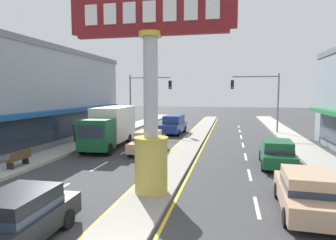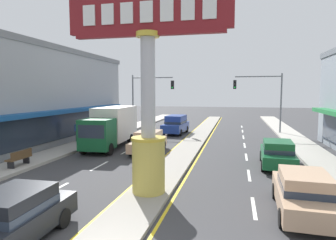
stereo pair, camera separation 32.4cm
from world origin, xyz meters
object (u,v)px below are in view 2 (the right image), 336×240
object	(u,v)px
sedan_far_left_oncoming	(11,218)
street_bench	(20,158)
sedan_far_right_lane	(277,153)
suv_mid_left_lane	(176,124)
box_truck_near_left_lane	(111,126)
sedan_kerb_right	(304,193)
storefront_left	(24,95)
traffic_light_right_side	(263,93)
traffic_light_left_side	(148,93)
sedan_near_right_lane	(148,141)
district_sign	(148,98)
pedestrian_near_kerb	(77,130)

from	to	relation	value
sedan_far_left_oncoming	street_bench	size ratio (longest dim) A/B	2.72
sedan_far_right_lane	suv_mid_left_lane	bearing A→B (deg)	125.37
box_truck_near_left_lane	sedan_kerb_right	distance (m)	15.65
storefront_left	traffic_light_right_side	distance (m)	22.74
sedan_kerb_right	traffic_light_left_side	bearing A→B (deg)	120.37
sedan_near_right_lane	street_bench	size ratio (longest dim) A/B	2.70
traffic_light_right_side	street_bench	size ratio (longest dim) A/B	3.88
district_sign	storefront_left	xyz separation A→B (m)	(-14.42, 10.45, -0.02)
district_sign	suv_mid_left_lane	distance (m)	18.50
sedan_far_left_oncoming	sedan_near_right_lane	bearing A→B (deg)	90.00
box_truck_near_left_lane	sedan_far_left_oncoming	size ratio (longest dim) A/B	1.61
district_sign	street_bench	world-z (taller)	district_sign
box_truck_near_left_lane	suv_mid_left_lane	distance (m)	9.15
traffic_light_left_side	box_truck_near_left_lane	distance (m)	10.62
sedan_far_left_oncoming	pedestrian_near_kerb	xyz separation A→B (m)	(-6.88, 15.25, 0.32)
traffic_light_right_side	sedan_kerb_right	xyz separation A→B (m)	(-0.29, -20.74, -3.46)
sedan_near_right_lane	box_truck_near_left_lane	distance (m)	3.71
sedan_far_right_lane	pedestrian_near_kerb	distance (m)	15.93
box_truck_near_left_lane	sedan_kerb_right	xyz separation A→B (m)	(11.83, -10.22, -0.91)
pedestrian_near_kerb	storefront_left	bearing A→B (deg)	-179.35
storefront_left	pedestrian_near_kerb	distance (m)	5.77
sedan_kerb_right	traffic_light_right_side	bearing A→B (deg)	89.21
sedan_near_right_lane	sedan_kerb_right	xyz separation A→B (m)	(8.45, -8.99, 0.00)
box_truck_near_left_lane	sedan_kerb_right	size ratio (longest dim) A/B	1.60
district_sign	pedestrian_near_kerb	bearing A→B (deg)	131.98
traffic_light_right_side	sedan_far_right_lane	bearing A→B (deg)	-91.18
suv_mid_left_lane	sedan_kerb_right	world-z (taller)	suv_mid_left_lane
district_sign	street_bench	xyz separation A→B (m)	(-8.26, 2.35, -3.40)
district_sign	pedestrian_near_kerb	size ratio (longest dim) A/B	5.00
storefront_left	sedan_near_right_lane	xyz separation A→B (m)	(11.85, -2.08, -3.25)
traffic_light_left_side	traffic_light_right_side	size ratio (longest dim) A/B	1.00
traffic_light_right_side	suv_mid_left_lane	bearing A→B (deg)	-166.76
street_bench	pedestrian_near_kerb	bearing A→B (deg)	98.32
sedan_near_right_lane	sedan_far_right_lane	bearing A→B (deg)	-14.61
storefront_left	box_truck_near_left_lane	world-z (taller)	storefront_left
sedan_far_left_oncoming	sedan_far_right_lane	bearing A→B (deg)	52.27
district_sign	storefront_left	size ratio (longest dim) A/B	0.35
traffic_light_left_side	street_bench	bearing A→B (deg)	-96.82
district_sign	street_bench	distance (m)	9.23
traffic_light_right_side	sedan_near_right_lane	size ratio (longest dim) A/B	1.44
storefront_left	district_sign	bearing A→B (deg)	-35.93
district_sign	sedan_kerb_right	size ratio (longest dim) A/B	1.88
traffic_light_left_side	sedan_far_left_oncoming	size ratio (longest dim) A/B	1.43
traffic_light_left_side	storefront_left	bearing A→B (deg)	-131.15
storefront_left	sedan_kerb_right	world-z (taller)	storefront_left
district_sign	sedan_kerb_right	distance (m)	6.75
traffic_light_left_side	suv_mid_left_lane	bearing A→B (deg)	-27.16
storefront_left	street_bench	distance (m)	10.73
district_sign	traffic_light_right_side	world-z (taller)	district_sign
traffic_light_left_side	traffic_light_right_side	xyz separation A→B (m)	(12.32, 0.21, 0.00)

